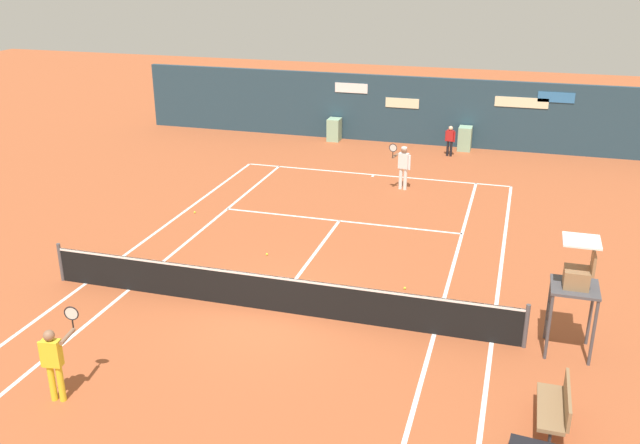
{
  "coord_description": "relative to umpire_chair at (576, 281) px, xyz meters",
  "views": [
    {
      "loc": [
        5.45,
        -14.24,
        8.27
      ],
      "look_at": [
        0.0,
        4.15,
        0.8
      ],
      "focal_mm": 39.02,
      "sensor_mm": 36.0,
      "label": 1
    }
  ],
  "objects": [
    {
      "name": "umpire_chair",
      "position": [
        0.0,
        0.0,
        0.0
      ],
      "size": [
        1.0,
        1.0,
        2.68
      ],
      "rotation": [
        0.0,
        0.0,
        1.57
      ],
      "color": "#47474C",
      "rests_on": "ground_plane"
    },
    {
      "name": "tennis_net",
      "position": [
        -6.91,
        -0.1,
        -1.21
      ],
      "size": [
        12.1,
        0.1,
        1.07
      ],
      "color": "#4C4C51",
      "rests_on": "ground_plane"
    },
    {
      "name": "ball_kid_right_post",
      "position": [
        -4.36,
        15.19,
        -0.96
      ],
      "size": [
        0.44,
        0.22,
        1.32
      ],
      "rotation": [
        0.0,
        0.0,
        2.95
      ],
      "color": "black",
      "rests_on": "ground_plane"
    },
    {
      "name": "player_on_baseline",
      "position": [
        -5.51,
        10.11,
        -0.74
      ],
      "size": [
        0.74,
        0.68,
        1.85
      ],
      "rotation": [
        0.0,
        0.0,
        2.96
      ],
      "color": "white",
      "rests_on": "ground_plane"
    },
    {
      "name": "player_bench",
      "position": [
        -0.31,
        -2.88,
        -1.21
      ],
      "size": [
        0.54,
        1.47,
        0.88
      ],
      "rotation": [
        0.0,
        0.0,
        1.57
      ],
      "color": "#38383D",
      "rests_on": "ground_plane"
    },
    {
      "name": "tennis_ball_mid_court",
      "position": [
        -11.8,
        5.61,
        -1.69
      ],
      "size": [
        0.07,
        0.07,
        0.07
      ],
      "primitive_type": "sphere",
      "color": "#CCE033",
      "rests_on": "ground_plane"
    },
    {
      "name": "ground_plane",
      "position": [
        -6.91,
        0.48,
        -1.72
      ],
      "size": [
        80.0,
        80.0,
        0.01
      ],
      "color": "#A8512D"
    },
    {
      "name": "player_near_side",
      "position": [
        -9.69,
        -4.72,
        -0.78
      ],
      "size": [
        0.54,
        0.73,
        1.81
      ],
      "rotation": [
        0.0,
        0.0,
        0.16
      ],
      "color": "yellow",
      "rests_on": "ground_plane"
    },
    {
      "name": "tennis_ball_by_sideline",
      "position": [
        -3.97,
        1.98,
        -1.69
      ],
      "size": [
        0.07,
        0.07,
        0.07
      ],
      "primitive_type": "sphere",
      "color": "#CCE033",
      "rests_on": "ground_plane"
    },
    {
      "name": "tennis_ball_near_service_line",
      "position": [
        -8.22,
        3.01,
        -1.69
      ],
      "size": [
        0.07,
        0.07,
        0.07
      ],
      "primitive_type": "sphere",
      "color": "#CCE033",
      "rests_on": "ground_plane"
    },
    {
      "name": "sponsor_back_wall",
      "position": [
        -6.9,
        16.88,
        -0.23
      ],
      "size": [
        25.0,
        1.02,
        3.06
      ],
      "color": "#233D4C",
      "rests_on": "ground_plane"
    }
  ]
}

